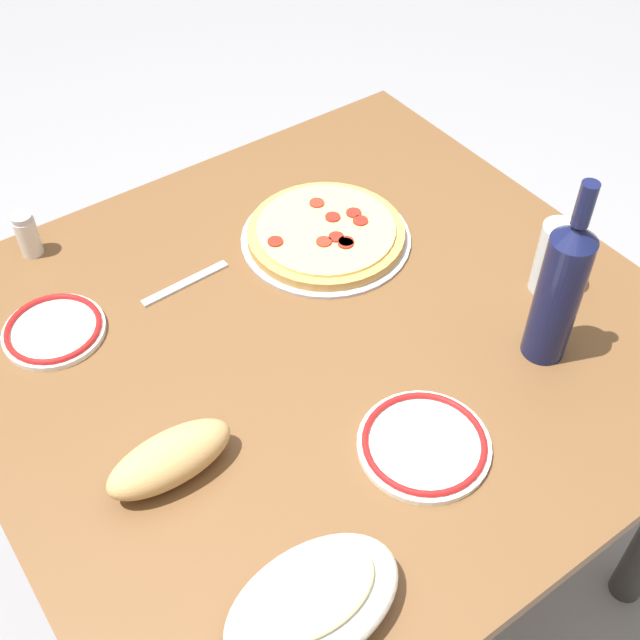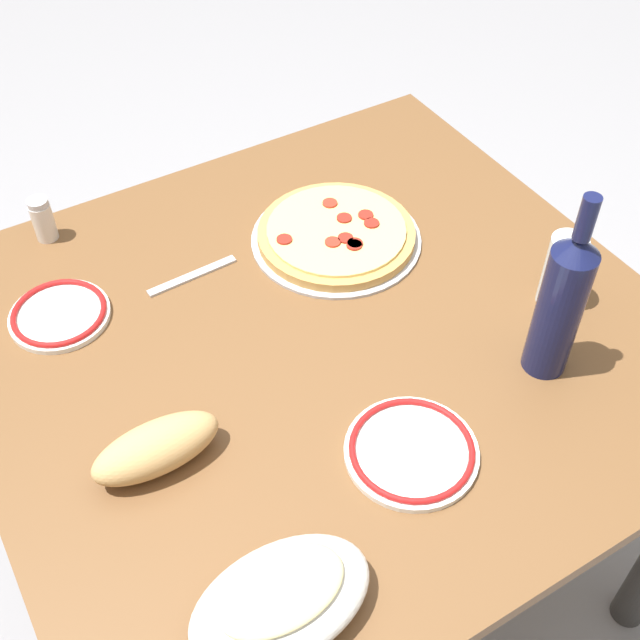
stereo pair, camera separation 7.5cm
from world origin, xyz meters
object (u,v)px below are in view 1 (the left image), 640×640
object	(u,v)px
wine_bottle	(560,289)
side_plate_far	(54,330)
baked_pasta_dish	(313,601)
water_glass	(553,258)
spice_shaker	(27,234)
pepperoni_pizza	(326,234)
side_plate_near	(424,444)
bread_loaf	(170,459)
dining_table	(320,378)

from	to	relation	value
wine_bottle	side_plate_far	world-z (taller)	wine_bottle
baked_pasta_dish	side_plate_far	bearing A→B (deg)	-83.54
water_glass	spice_shaker	size ratio (longest dim) A/B	1.57
pepperoni_pizza	baked_pasta_dish	size ratio (longest dim) A/B	1.32
side_plate_near	side_plate_far	xyz separation A→B (m)	(0.35, -0.53, 0.00)
water_glass	bread_loaf	world-z (taller)	water_glass
dining_table	baked_pasta_dish	world-z (taller)	baked_pasta_dish
baked_pasta_dish	wine_bottle	world-z (taller)	wine_bottle
baked_pasta_dish	bread_loaf	xyz separation A→B (m)	(0.04, -0.29, -0.00)
bread_loaf	water_glass	bearing A→B (deg)	176.76
wine_bottle	bread_loaf	xyz separation A→B (m)	(0.60, -0.14, -0.10)
dining_table	wine_bottle	size ratio (longest dim) A/B	3.35
side_plate_near	spice_shaker	size ratio (longest dim) A/B	2.27
dining_table	water_glass	size ratio (longest dim) A/B	8.22
wine_bottle	side_plate_far	size ratio (longest dim) A/B	1.98
pepperoni_pizza	bread_loaf	xyz separation A→B (m)	(0.48, 0.29, 0.02)
wine_bottle	side_plate_far	distance (m)	0.81
pepperoni_pizza	baked_pasta_dish	world-z (taller)	baked_pasta_dish
dining_table	water_glass	xyz separation A→B (m)	(-0.39, 0.14, 0.19)
pepperoni_pizza	side_plate_near	world-z (taller)	pepperoni_pizza
side_plate_near	side_plate_far	distance (m)	0.64
baked_pasta_dish	spice_shaker	size ratio (longest dim) A/B	2.76
side_plate_near	spice_shaker	world-z (taller)	spice_shaker
dining_table	side_plate_far	distance (m)	0.46
bread_loaf	spice_shaker	xyz separation A→B (m)	(-0.02, -0.57, 0.01)
wine_bottle	water_glass	size ratio (longest dim) A/B	2.45
pepperoni_pizza	bread_loaf	bearing A→B (deg)	31.01
baked_pasta_dish	side_plate_near	xyz separation A→B (m)	(-0.28, -0.11, -0.03)
side_plate_near	spice_shaker	bearing A→B (deg)	-67.89
baked_pasta_dish	wine_bottle	xyz separation A→B (m)	(-0.56, -0.15, 0.10)
dining_table	bread_loaf	size ratio (longest dim) A/B	5.87
dining_table	side_plate_far	size ratio (longest dim) A/B	6.63
water_glass	side_plate_far	world-z (taller)	water_glass
spice_shaker	baked_pasta_dish	bearing A→B (deg)	91.66
water_glass	side_plate_far	size ratio (longest dim) A/B	0.81
dining_table	side_plate_near	size ratio (longest dim) A/B	5.69
spice_shaker	dining_table	bearing A→B (deg)	123.66
water_glass	side_plate_far	bearing A→B (deg)	-27.99
pepperoni_pizza	spice_shaker	xyz separation A→B (m)	(0.46, -0.28, 0.03)
side_plate_far	spice_shaker	distance (m)	0.22
bread_loaf	side_plate_near	bearing A→B (deg)	151.42
baked_pasta_dish	bread_loaf	bearing A→B (deg)	-81.50
water_glass	baked_pasta_dish	bearing A→B (deg)	20.12
baked_pasta_dish	wine_bottle	distance (m)	0.59
wine_bottle	water_glass	world-z (taller)	wine_bottle
pepperoni_pizza	spice_shaker	bearing A→B (deg)	-31.81
wine_bottle	side_plate_near	distance (m)	0.31
side_plate_far	bread_loaf	bearing A→B (deg)	94.79
side_plate_near	bread_loaf	distance (m)	0.37
pepperoni_pizza	baked_pasta_dish	xyz separation A→B (m)	(0.43, 0.57, 0.03)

